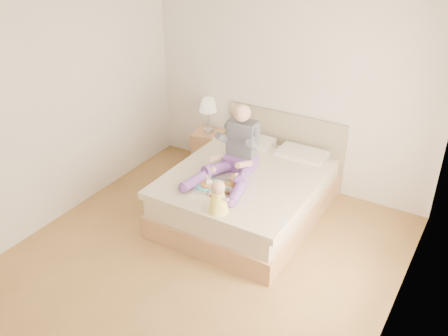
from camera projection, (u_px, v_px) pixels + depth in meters
The scene contains 7 objects.
room at pixel (208, 137), 4.80m from camera, with size 4.02×4.22×2.71m.
bed at pixel (250, 190), 6.22m from camera, with size 1.70×2.18×1.00m.
nightstand at pixel (209, 149), 7.34m from camera, with size 0.50×0.46×0.53m.
lamp at pixel (208, 107), 7.05m from camera, with size 0.24×0.24×0.50m.
adult at pixel (235, 154), 5.89m from camera, with size 0.73×1.03×0.86m.
tray at pixel (216, 186), 5.70m from camera, with size 0.55×0.48×0.13m.
baby at pixel (219, 199), 5.22m from camera, with size 0.25×0.34×0.37m.
Camera 1 is at (2.44, -3.64, 3.58)m, focal length 40.00 mm.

